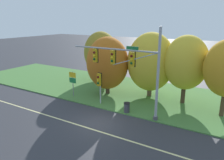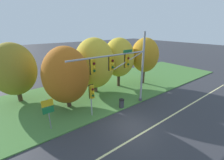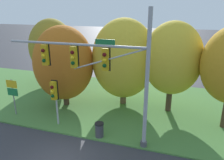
{
  "view_description": "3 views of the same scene",
  "coord_description": "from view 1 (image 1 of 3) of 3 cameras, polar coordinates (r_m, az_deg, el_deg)",
  "views": [
    {
      "loc": [
        9.54,
        -13.59,
        8.34
      ],
      "look_at": [
        -0.9,
        3.81,
        2.63
      ],
      "focal_mm": 35.0,
      "sensor_mm": 36.0,
      "label": 1
    },
    {
      "loc": [
        -8.09,
        -7.71,
        8.1
      ],
      "look_at": [
        0.56,
        3.66,
        3.1
      ],
      "focal_mm": 24.0,
      "sensor_mm": 36.0,
      "label": 2
    },
    {
      "loc": [
        5.61,
        -8.07,
        7.74
      ],
      "look_at": [
        1.87,
        3.42,
        3.7
      ],
      "focal_mm": 35.0,
      "sensor_mm": 36.0,
      "label": 3
    }
  ],
  "objects": [
    {
      "name": "lane_stripe",
      "position": [
        17.72,
        -6.01,
        -12.43
      ],
      "size": [
        36.0,
        0.16,
        0.01
      ],
      "primitive_type": "cube",
      "color": "beige",
      "rests_on": "ground"
    },
    {
      "name": "traffic_signal_mast",
      "position": [
        18.63,
        4.5,
        4.13
      ],
      "size": [
        8.58,
        0.49,
        7.68
      ],
      "color": "#9EA0A5",
      "rests_on": "grass_verge"
    },
    {
      "name": "ground_plane",
      "position": [
        18.58,
        -3.75,
        -10.98
      ],
      "size": [
        160.0,
        160.0,
        0.0
      ],
      "primitive_type": "plane",
      "color": "#333338"
    },
    {
      "name": "tree_behind_signpost",
      "position": [
        23.75,
        10.09,
        4.67
      ],
      "size": [
        5.03,
        5.03,
        6.94
      ],
      "color": "brown",
      "rests_on": "grass_verge"
    },
    {
      "name": "tree_left_of_mast",
      "position": [
        24.19,
        -1.18,
        4.41
      ],
      "size": [
        4.65,
        4.65,
        6.41
      ],
      "color": "#423021",
      "rests_on": "grass_verge"
    },
    {
      "name": "trash_bin",
      "position": [
        20.02,
        3.88,
        -7.14
      ],
      "size": [
        0.56,
        0.56,
        0.93
      ],
      "color": "#38383D",
      "rests_on": "grass_verge"
    },
    {
      "name": "route_sign_post",
      "position": [
        23.99,
        -10.23,
        -0.0
      ],
      "size": [
        0.9,
        0.08,
        2.75
      ],
      "color": "slate",
      "rests_on": "grass_verge"
    },
    {
      "name": "tree_mid_verge",
      "position": [
        22.38,
        18.77,
        4.3
      ],
      "size": [
        4.25,
        4.25,
        6.8
      ],
      "color": "#423021",
      "rests_on": "grass_verge"
    },
    {
      "name": "pedestrian_signal_near_kerb",
      "position": [
        21.3,
        -3.34,
        -0.43
      ],
      "size": [
        0.46,
        0.55,
        3.19
      ],
      "color": "#9EA0A5",
      "rests_on": "grass_verge"
    },
    {
      "name": "grass_verge",
      "position": [
        25.23,
        6.96,
        -3.57
      ],
      "size": [
        48.0,
        11.5,
        0.1
      ],
      "primitive_type": "cube",
      "color": "#477A38",
      "rests_on": "ground"
    },
    {
      "name": "tree_nearest_road",
      "position": [
        30.14,
        -2.93,
        7.13
      ],
      "size": [
        4.59,
        4.59,
        6.62
      ],
      "color": "#4C3823",
      "rests_on": "grass_verge"
    }
  ]
}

